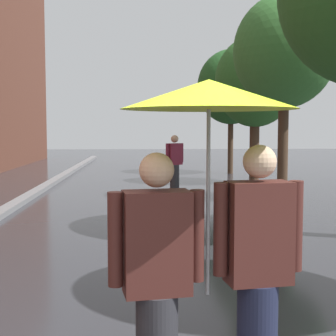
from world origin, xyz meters
TOP-DOWN VIEW (x-y plane):
  - kerb_strip at (-3.20, 10.00)m, footprint 0.30×36.00m
  - street_tree_2 at (3.27, 10.14)m, footprint 2.54×2.54m
  - street_tree_3 at (3.39, 13.96)m, footprint 2.61×2.61m
  - street_tree_4 at (3.21, 17.50)m, footprint 2.65×2.65m
  - couple_under_umbrella at (0.18, 0.69)m, footprint 1.23×1.08m
  - pedestrian_walking_midground at (0.64, 11.69)m, footprint 0.51×0.40m

SIDE VIEW (x-z plane):
  - kerb_strip at x=-3.20m, z-range 0.00..0.12m
  - pedestrian_walking_midground at x=0.64m, z-range 0.01..1.63m
  - couple_under_umbrella at x=0.18m, z-range 0.33..2.46m
  - street_tree_3 at x=3.39m, z-range 0.90..5.69m
  - street_tree_4 at x=3.21m, z-range 0.97..5.85m
  - street_tree_2 at x=3.27m, z-range 1.13..6.25m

